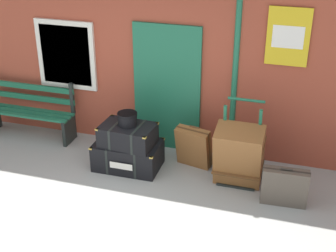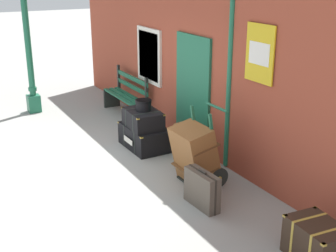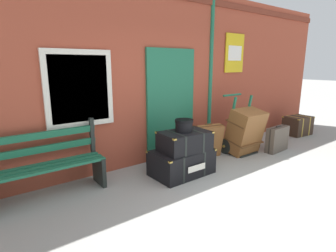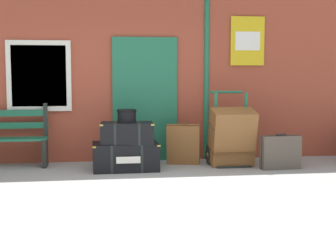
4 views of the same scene
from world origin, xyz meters
name	(u,v)px [view 1 (image 1 of 4)]	position (x,y,z in m)	size (l,w,h in m)	color
ground_plane	(97,232)	(0.00, 0.00, 0.00)	(60.00, 60.00, 0.00)	gray
brick_facade	(158,52)	(-0.01, 2.60, 1.60)	(10.40, 0.35, 3.20)	#9E422D
platform_bench	(30,112)	(-2.22, 2.16, 0.44)	(1.60, 0.43, 1.01)	#1E6647
steamer_trunk_base	(128,155)	(-0.20, 1.63, 0.21)	(1.02, 0.68, 0.43)	black
steamer_trunk_middle	(128,135)	(-0.17, 1.59, 0.58)	(0.84, 0.59, 0.33)	black
round_hatbox	(127,118)	(-0.18, 1.60, 0.85)	(0.30, 0.30, 0.20)	black
porters_trolley	(240,161)	(1.51, 1.83, 0.27)	(0.71, 0.56, 1.21)	black
large_brown_trunk	(239,155)	(1.51, 1.66, 0.48)	(0.70, 0.62, 0.95)	brown
suitcase_charcoal	(194,147)	(0.77, 1.95, 0.33)	(0.59, 0.41, 0.68)	brown
suitcase_beige	(285,187)	(2.21, 1.35, 0.26)	(0.63, 0.23, 0.56)	#51473D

